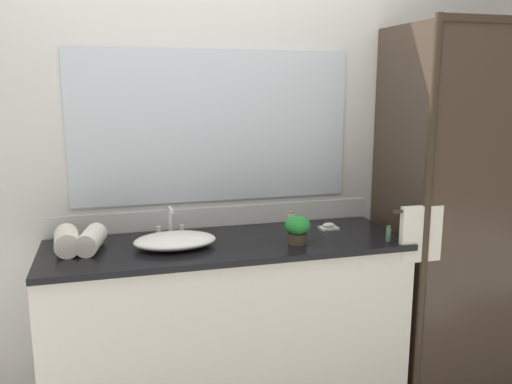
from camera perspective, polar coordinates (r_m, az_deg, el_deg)
wall_back_with_mirror at (r=2.94m, az=-4.61°, el=4.05°), size 4.40×0.06×2.60m
vanity_cabinet at (r=2.87m, az=-3.03°, el=-13.96°), size 1.80×0.58×0.90m
shower_enclosure at (r=3.03m, az=22.02°, el=-1.86°), size 1.20×0.59×2.00m
sink_basin at (r=2.64m, az=-8.62°, el=-5.12°), size 0.40×0.28×0.07m
faucet at (r=2.81m, az=-9.08°, el=-3.69°), size 0.17×0.13×0.16m
potted_plant at (r=2.66m, az=4.43°, el=-3.85°), size 0.13×0.13×0.14m
soap_dish at (r=2.96m, az=7.72°, el=-3.67°), size 0.10×0.07×0.04m
amenity_bottle_lotion at (r=2.78m, az=13.91°, el=-4.35°), size 0.03×0.03×0.08m
amenity_bottle_conditioner at (r=2.92m, az=3.71°, el=-3.09°), size 0.03×0.03×0.10m
rolled_towel_near_edge at (r=2.68m, az=-19.49°, el=-4.90°), size 0.13×0.23×0.11m
rolled_towel_middle at (r=2.67m, az=-17.12°, el=-4.87°), size 0.15×0.26×0.11m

